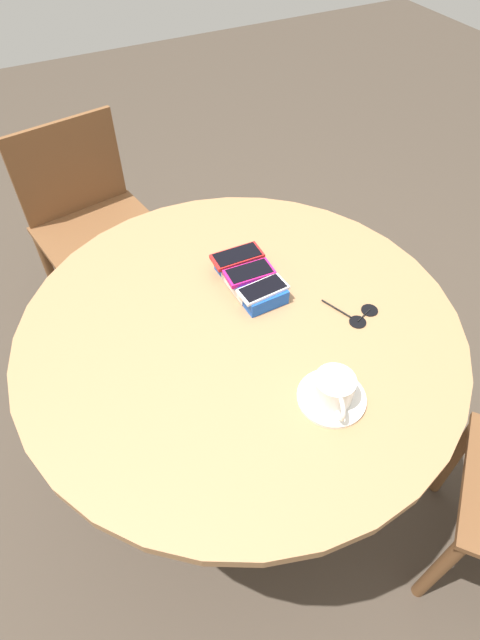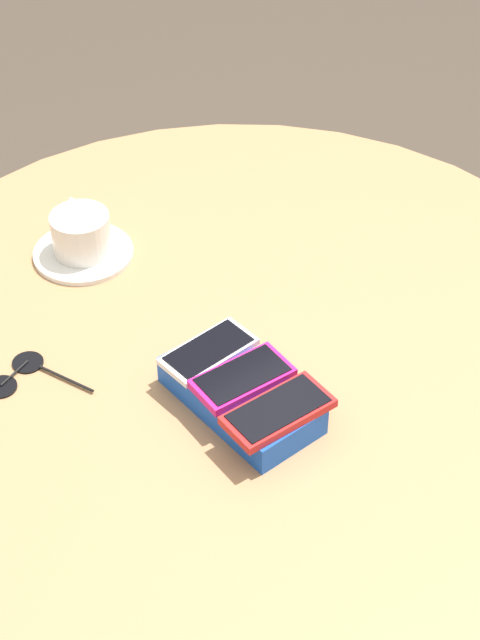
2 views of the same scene
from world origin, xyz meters
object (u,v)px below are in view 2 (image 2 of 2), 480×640
(phone_red, at_px, (278,411))
(coffee_cup, at_px, (81,232))
(phone_magenta, at_px, (242,378))
(phone_white, at_px, (209,351))
(sunglasses, at_px, (20,375))
(phone_box, at_px, (241,395))
(round_table, at_px, (240,381))
(saucer, at_px, (83,253))

(phone_red, distance_m, coffee_cup, 0.47)
(phone_red, distance_m, phone_magenta, 0.07)
(phone_red, relative_size, phone_white, 1.07)
(sunglasses, bearing_deg, phone_box, -138.54)
(phone_box, bearing_deg, phone_white, -0.28)
(round_table, distance_m, phone_box, 0.19)
(phone_magenta, relative_size, coffee_cup, 1.09)
(phone_magenta, distance_m, sunglasses, 0.30)
(round_table, height_order, phone_box, phone_box)
(phone_box, relative_size, saucer, 1.42)
(phone_magenta, bearing_deg, round_table, -36.58)
(phone_magenta, bearing_deg, sunglasses, 42.11)
(saucer, distance_m, sunglasses, 0.27)
(round_table, distance_m, coffee_cup, 0.32)
(phone_box, distance_m, saucer, 0.40)
(phone_box, distance_m, sunglasses, 0.30)
(phone_white, height_order, sunglasses, phone_white)
(round_table, bearing_deg, saucer, 16.22)
(round_table, relative_size, coffee_cup, 9.35)
(sunglasses, bearing_deg, round_table, -110.68)
(phone_white, bearing_deg, round_table, -62.08)
(saucer, height_order, sunglasses, saucer)
(phone_box, bearing_deg, saucer, -0.97)
(phone_red, relative_size, sunglasses, 1.10)
(phone_magenta, xyz_separation_m, sunglasses, (0.22, 0.20, -0.05))
(round_table, height_order, sunglasses, sunglasses)
(phone_red, distance_m, sunglasses, 0.36)
(round_table, relative_size, phone_red, 8.00)
(phone_white, height_order, saucer, phone_white)
(round_table, height_order, phone_magenta, phone_magenta)
(coffee_cup, bearing_deg, phone_red, 179.38)
(phone_magenta, xyz_separation_m, coffee_cup, (0.40, -0.00, -0.01))
(phone_red, relative_size, coffee_cup, 1.17)
(phone_box, height_order, coffee_cup, coffee_cup)
(round_table, xyz_separation_m, sunglasses, (0.11, 0.28, 0.10))
(phone_red, height_order, phone_white, phone_red)
(phone_red, relative_size, saucer, 0.91)
(phone_box, bearing_deg, coffee_cup, -1.08)
(phone_box, xyz_separation_m, phone_red, (-0.07, -0.00, 0.03))
(round_table, xyz_separation_m, coffee_cup, (0.28, 0.08, 0.14))
(phone_box, distance_m, phone_magenta, 0.03)
(phone_box, height_order, phone_white, phone_white)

